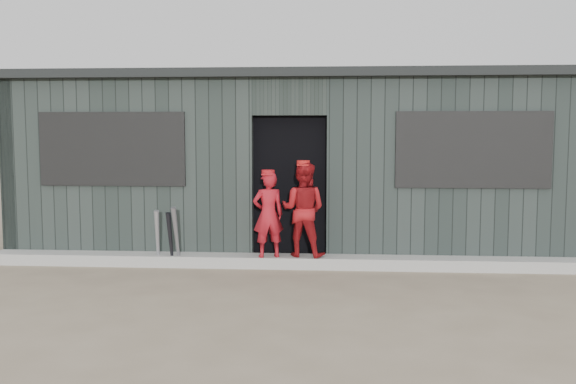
# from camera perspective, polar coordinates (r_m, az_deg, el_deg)

# --- Properties ---
(ground) EXTENTS (80.00, 80.00, 0.00)m
(ground) POSITION_cam_1_polar(r_m,az_deg,el_deg) (6.77, -1.13, -9.92)
(ground) COLOR #756551
(ground) RESTS_ON ground
(curb) EXTENTS (8.00, 0.36, 0.15)m
(curb) POSITION_cam_1_polar(r_m,az_deg,el_deg) (8.52, 0.01, -6.19)
(curb) COLOR #969691
(curb) RESTS_ON ground
(bat_left) EXTENTS (0.11, 0.24, 0.76)m
(bat_left) POSITION_cam_1_polar(r_m,az_deg,el_deg) (8.67, -11.52, -4.03)
(bat_left) COLOR #9A9AA2
(bat_left) RESTS_ON ground
(bat_mid) EXTENTS (0.09, 0.30, 0.82)m
(bat_mid) POSITION_cam_1_polar(r_m,az_deg,el_deg) (8.53, -9.88, -3.97)
(bat_mid) COLOR slate
(bat_mid) RESTS_ON ground
(bat_right) EXTENTS (0.09, 0.21, 0.74)m
(bat_right) POSITION_cam_1_polar(r_m,az_deg,el_deg) (8.58, -10.40, -4.18)
(bat_right) COLOR black
(bat_right) RESTS_ON ground
(player_red_left) EXTENTS (0.47, 0.39, 1.12)m
(player_red_left) POSITION_cam_1_polar(r_m,az_deg,el_deg) (8.34, -1.77, -2.03)
(player_red_left) COLOR maroon
(player_red_left) RESTS_ON curb
(player_red_right) EXTENTS (0.69, 0.60, 1.24)m
(player_red_right) POSITION_cam_1_polar(r_m,az_deg,el_deg) (8.40, 1.36, -1.56)
(player_red_right) COLOR maroon
(player_red_right) RESTS_ON curb
(player_grey_back) EXTENTS (0.69, 0.50, 1.30)m
(player_grey_back) POSITION_cam_1_polar(r_m,az_deg,el_deg) (8.97, 3.43, -1.88)
(player_grey_back) COLOR #A8A8A8
(player_grey_back) RESTS_ON ground
(dugout) EXTENTS (8.30, 3.30, 2.62)m
(dugout) POSITION_cam_1_polar(r_m,az_deg,el_deg) (10.04, 0.71, 2.56)
(dugout) COLOR black
(dugout) RESTS_ON ground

